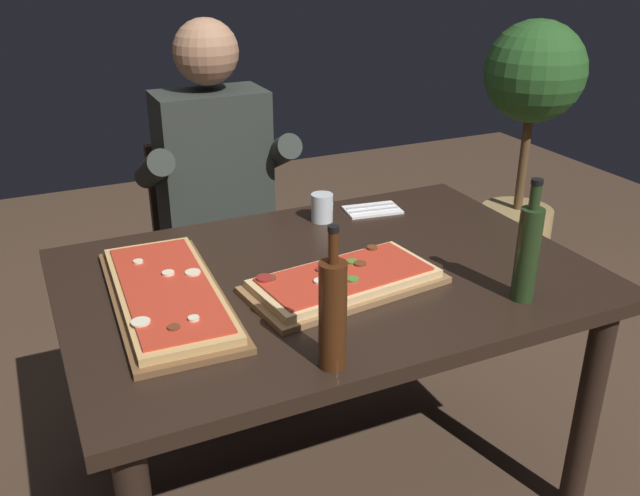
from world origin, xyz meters
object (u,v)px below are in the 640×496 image
oil_bottle_amber (528,251)px  seated_diner (219,192)px  pizza_rectangular_left (167,294)px  diner_chair (213,245)px  wine_bottle_dark (333,313)px  dining_table (328,302)px  pizza_rectangular_front (344,281)px  tumbler_near_camera (322,209)px  potted_plant_corner (528,122)px

oil_bottle_amber → seated_diner: bearing=112.9°
pizza_rectangular_left → diner_chair: (0.35, 0.84, -0.27)m
pizza_rectangular_left → seated_diner: 0.80m
wine_bottle_dark → diner_chair: bearing=85.3°
dining_table → oil_bottle_amber: (0.38, -0.34, 0.23)m
oil_bottle_amber → seated_diner: size_ratio=0.24×
pizza_rectangular_front → tumbler_near_camera: tumbler_near_camera is taller
pizza_rectangular_left → seated_diner: seated_diner is taller
tumbler_near_camera → seated_diner: 0.46m
dining_table → pizza_rectangular_front: (-0.00, -0.10, 0.11)m
wine_bottle_dark → potted_plant_corner: bearing=39.4°
pizza_rectangular_front → diner_chair: size_ratio=0.61×
pizza_rectangular_front → wine_bottle_dark: size_ratio=1.67×
pizza_rectangular_front → tumbler_near_camera: size_ratio=5.94×
seated_diner → oil_bottle_amber: bearing=-67.1°
diner_chair → pizza_rectangular_front: bearing=-85.4°
oil_bottle_amber → diner_chair: size_ratio=0.36×
dining_table → potted_plant_corner: potted_plant_corner is taller
wine_bottle_dark → tumbler_near_camera: 0.82m
pizza_rectangular_front → seated_diner: 0.84m
wine_bottle_dark → oil_bottle_amber: bearing=6.7°
dining_table → seated_diner: size_ratio=1.05×
seated_diner → dining_table: bearing=-83.8°
wine_bottle_dark → seated_diner: size_ratio=0.24×
wine_bottle_dark → pizza_rectangular_front: bearing=59.3°
pizza_rectangular_front → diner_chair: 1.00m
pizza_rectangular_left → tumbler_near_camera: 0.66m
pizza_rectangular_front → pizza_rectangular_left: size_ratio=0.83×
pizza_rectangular_left → tumbler_near_camera: bearing=29.1°
dining_table → wine_bottle_dark: wine_bottle_dark is taller
wine_bottle_dark → diner_chair: size_ratio=0.37×
tumbler_near_camera → wine_bottle_dark: bearing=-113.5°
pizza_rectangular_front → potted_plant_corner: bearing=35.8°
diner_chair → seated_diner: bearing=-90.0°
seated_diner → potted_plant_corner: seated_diner is taller
oil_bottle_amber → potted_plant_corner: bearing=49.2°
dining_table → wine_bottle_dark: size_ratio=4.37×
diner_chair → pizza_rectangular_left: bearing=-112.9°
seated_diner → tumbler_near_camera: bearing=-61.0°
dining_table → tumbler_near_camera: (0.14, 0.34, 0.13)m
pizza_rectangular_front → pizza_rectangular_left: same height
pizza_rectangular_left → potted_plant_corner: bearing=26.6°
potted_plant_corner → pizza_rectangular_left: bearing=-153.4°
seated_diner → potted_plant_corner: 1.64m
dining_table → tumbler_near_camera: 0.39m
tumbler_near_camera → seated_diner: size_ratio=0.07×
wine_bottle_dark → tumbler_near_camera: bearing=66.5°
tumbler_near_camera → diner_chair: size_ratio=0.10×
oil_bottle_amber → pizza_rectangular_front: bearing=147.7°
wine_bottle_dark → seated_diner: bearing=84.8°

